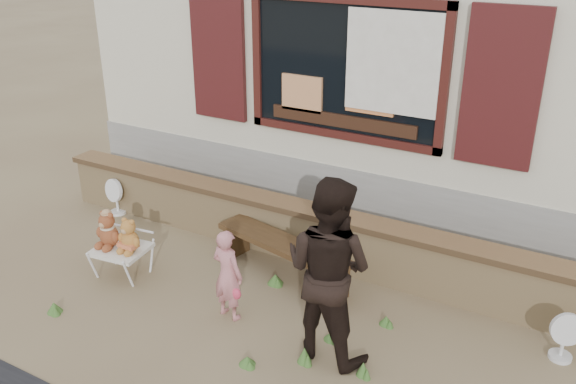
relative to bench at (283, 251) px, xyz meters
The scene contains 12 objects.
ground 0.60m from the bench, 88.71° to the right, with size 80.00×80.00×0.00m, color brown.
shopfront 4.32m from the bench, 89.83° to the left, with size 8.04×5.13×4.00m.
brick_wall 0.49m from the bench, 88.66° to the left, with size 7.10×0.36×0.67m.
bench is the anchor object (origin of this frame).
folding_chair 1.80m from the bench, 151.56° to the right, with size 0.61×0.56×0.34m.
teddy_bear_left 1.94m from the bench, 153.11° to the right, with size 0.31×0.27×0.42m, color brown, non-canonical shape.
teddy_bear_right 1.68m from the bench, 149.78° to the right, with size 0.29×0.25×0.39m, color #966129, non-canonical shape.
child 0.94m from the bench, 96.13° to the right, with size 0.35×0.23×0.96m, color #D07C82.
adult 1.47m from the bench, 43.22° to the right, with size 0.84×0.66×1.74m, color black.
fan_left 2.78m from the bench, behind, with size 0.33×0.22×0.51m.
fan_right 2.90m from the bench, ahead, with size 0.32×0.21×0.49m.
grass_tufts 1.03m from the bench, 70.05° to the right, with size 3.25×1.73×0.16m.
Camera 1 is at (2.91, -4.58, 3.64)m, focal length 38.00 mm.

